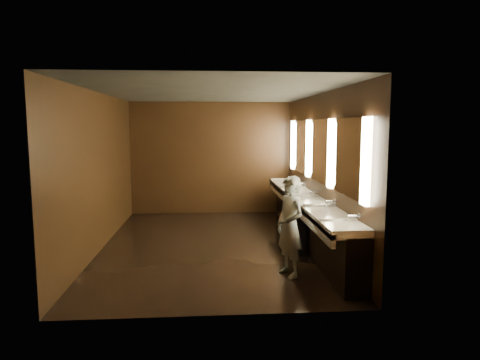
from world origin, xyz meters
name	(u,v)px	position (x,y,z in m)	size (l,w,h in m)	color
floor	(213,245)	(0.00, 0.00, 0.00)	(6.00, 6.00, 0.00)	black
ceiling	(211,92)	(0.00, 0.00, 2.80)	(4.00, 6.00, 0.02)	#2D2D2B
wall_back	(211,158)	(0.00, 3.00, 1.40)	(4.00, 0.02, 2.80)	black
wall_front	(214,198)	(0.00, -3.00, 1.40)	(4.00, 0.02, 2.80)	black
wall_left	(100,171)	(-2.00, 0.00, 1.40)	(0.02, 6.00, 2.80)	black
wall_right	(320,170)	(2.00, 0.00, 1.40)	(0.02, 6.00, 2.80)	black
sink_counter	(308,217)	(1.79, 0.00, 0.50)	(0.55, 5.40, 1.01)	black
mirror_band	(319,151)	(1.98, 0.00, 1.75)	(0.06, 5.03, 1.15)	#FAEAB4
person	(290,226)	(1.12, -1.72, 0.74)	(0.54, 0.36, 1.48)	#9CBFE8
trash_bin	(303,237)	(1.58, -0.60, 0.28)	(0.35, 0.35, 0.55)	black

